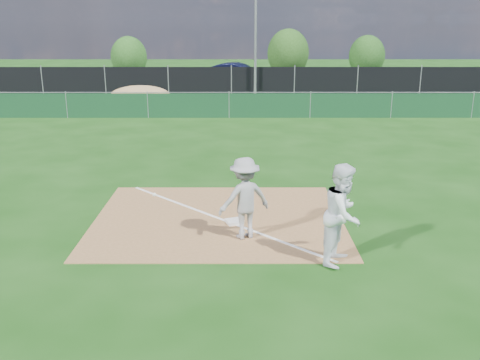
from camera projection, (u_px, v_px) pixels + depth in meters
name	position (u px, v px, depth m)	size (l,w,h in m)	color
ground	(227.00, 140.00, 21.67)	(90.00, 90.00, 0.00)	#123F0D
infield_dirt	(219.00, 219.00, 13.05)	(6.00, 5.00, 0.02)	olive
foul_line	(219.00, 218.00, 13.05)	(0.08, 7.00, 0.01)	white
green_fence	(229.00, 106.00, 26.28)	(44.00, 0.05, 1.20)	#0E341A
dirt_mound	(140.00, 96.00, 29.63)	(3.38, 2.60, 1.17)	#A37F4F
black_fence	(231.00, 81.00, 33.85)	(46.00, 0.04, 1.80)	black
parking_lot	(232.00, 86.00, 38.90)	(46.00, 9.00, 0.01)	black
light_pole	(256.00, 31.00, 32.67)	(0.16, 0.16, 8.00)	slate
first_base	(234.00, 222.00, 12.74)	(0.36, 0.36, 0.08)	silver
play_at_first	(245.00, 198.00, 11.68)	(2.66, 1.09, 1.83)	#A3A3A5
runner	(343.00, 214.00, 10.48)	(0.99, 0.77, 2.04)	white
car_left	(143.00, 78.00, 37.71)	(1.66, 4.13, 1.41)	#95989C
car_mid	(238.00, 75.00, 38.34)	(1.76, 5.05, 1.66)	black
car_right	(277.00, 79.00, 37.87)	(1.69, 4.15, 1.20)	black
tree_left	(129.00, 57.00, 42.89)	(2.87, 2.87, 3.40)	#382316
tree_mid	(288.00, 53.00, 43.13)	(3.35, 3.35, 3.97)	#382316
tree_right	(367.00, 56.00, 43.85)	(2.91, 2.91, 3.45)	#382316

